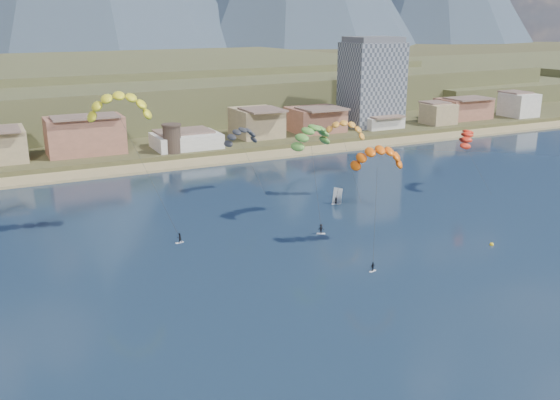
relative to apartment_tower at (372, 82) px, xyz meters
name	(u,v)px	position (x,y,z in m)	size (l,w,h in m)	color
ground	(386,332)	(-85.00, -128.00, -17.82)	(2400.00, 2400.00, 0.00)	black
beach	(164,166)	(-85.00, -22.00, -17.57)	(2200.00, 12.00, 0.90)	tan
land	(26,63)	(-85.00, 432.00, -17.82)	(2200.00, 900.00, 4.00)	#4C4429
foothills	(134,87)	(-62.61, 104.47, -8.74)	(940.00, 210.00, 18.00)	brown
town	(4,141)	(-125.00, -6.00, -9.82)	(400.00, 24.00, 12.00)	silver
apartment_tower	(372,82)	(0.00, 0.00, 0.00)	(20.00, 16.00, 32.00)	gray
watchtower	(172,138)	(-80.00, -14.00, -11.45)	(5.82, 5.82, 8.60)	#47382D
kitesurfer_yellow	(119,102)	(-106.57, -72.03, 7.68)	(14.39, 14.53, 29.27)	silver
kitesurfer_orange	(378,154)	(-66.69, -98.83, -0.78)	(14.26, 15.21, 21.60)	silver
kitesurfer_green	(312,133)	(-69.78, -79.85, 0.05)	(11.65, 15.18, 21.37)	silver
distant_kite_dark	(241,133)	(-75.15, -55.33, -3.56)	(9.99, 6.94, 17.46)	#262626
distant_kite_orange	(344,127)	(-55.36, -69.15, -1.38)	(10.95, 8.59, 19.72)	#262626
distant_kite_red	(465,135)	(-25.81, -77.22, -4.44)	(8.47, 9.12, 16.57)	#262626
windsurfer	(337,199)	(-60.06, -74.53, -16.66)	(2.09, 2.29, 3.64)	silver
buoy	(492,245)	(-47.94, -109.80, -17.69)	(0.75, 0.75, 0.75)	yellow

